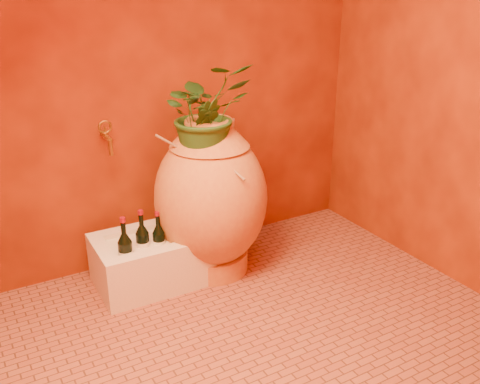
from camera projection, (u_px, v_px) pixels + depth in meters
floor at (259, 327)px, 2.75m from camera, size 2.50×2.50×0.00m
wall_back at (170, 55)px, 3.07m from camera, size 2.50×0.02×2.50m
wall_right at (461, 61)px, 2.85m from camera, size 0.02×2.00×2.50m
amphora at (211, 198)px, 3.12m from camera, size 0.84×0.84×0.95m
stone_basin at (152, 260)px, 3.10m from camera, size 0.64×0.44×0.30m
wine_bottle_a at (159, 242)px, 3.03m from camera, size 0.07×0.07×0.30m
wine_bottle_b at (143, 244)px, 3.00m from camera, size 0.08×0.08×0.32m
wine_bottle_c at (126, 253)px, 2.89m from camera, size 0.08×0.08×0.33m
wall_tap at (107, 136)px, 2.95m from camera, size 0.08×0.16×0.18m
plant_main at (206, 112)px, 2.89m from camera, size 0.49×0.42×0.54m
plant_side at (202, 133)px, 2.88m from camera, size 0.25×0.22×0.38m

